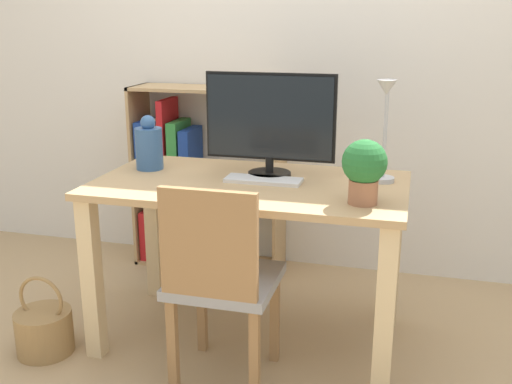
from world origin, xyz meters
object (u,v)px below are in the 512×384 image
(monitor, at_px, (270,121))
(bookshelf, at_px, (184,176))
(vase, at_px, (149,146))
(potted_plant, at_px, (364,168))
(basket, at_px, (44,330))
(keyboard, at_px, (263,180))
(desk_lamp, at_px, (385,121))
(chair, at_px, (220,278))

(monitor, xyz_separation_m, bookshelf, (-0.67, 0.64, -0.46))
(vase, height_order, bookshelf, bookshelf)
(potted_plant, xyz_separation_m, basket, (-1.32, -0.16, -0.77))
(bookshelf, bearing_deg, monitor, -43.87)
(monitor, height_order, keyboard, monitor)
(monitor, height_order, desk_lamp, monitor)
(vase, relative_size, bookshelf, 0.24)
(basket, bearing_deg, monitor, 28.21)
(bookshelf, bearing_deg, vase, -80.74)
(potted_plant, relative_size, chair, 0.29)
(keyboard, relative_size, chair, 0.39)
(potted_plant, relative_size, basket, 0.68)
(keyboard, height_order, vase, vase)
(keyboard, relative_size, potted_plant, 1.33)
(potted_plant, xyz_separation_m, bookshelf, (-1.10, 0.96, -0.35))
(keyboard, distance_m, vase, 0.58)
(vase, relative_size, potted_plant, 1.02)
(monitor, bearing_deg, vase, -177.36)
(potted_plant, bearing_deg, keyboard, 155.35)
(chair, distance_m, basket, 0.89)
(chair, xyz_separation_m, bookshelf, (-0.60, 1.15, 0.07))
(basket, bearing_deg, bookshelf, 78.99)
(desk_lamp, height_order, chair, desk_lamp)
(vase, xyz_separation_m, bookshelf, (-0.11, 0.67, -0.32))
(monitor, xyz_separation_m, desk_lamp, (0.49, -0.03, 0.02))
(keyboard, relative_size, desk_lamp, 0.74)
(vase, bearing_deg, desk_lamp, -0.27)
(monitor, relative_size, bookshelf, 0.55)
(keyboard, height_order, chair, chair)
(desk_lamp, bearing_deg, keyboard, -170.40)
(vase, bearing_deg, basket, -125.99)
(monitor, bearing_deg, keyboard, -89.50)
(monitor, relative_size, chair, 0.68)
(vase, height_order, desk_lamp, desk_lamp)
(desk_lamp, height_order, potted_plant, desk_lamp)
(desk_lamp, xyz_separation_m, chair, (-0.55, -0.47, -0.55))
(desk_lamp, height_order, basket, desk_lamp)
(vase, xyz_separation_m, chair, (0.49, -0.48, -0.38))
(basket, bearing_deg, vase, 54.01)
(chair, relative_size, basket, 2.36)
(bookshelf, bearing_deg, keyboard, -48.45)
(vase, height_order, chair, vase)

